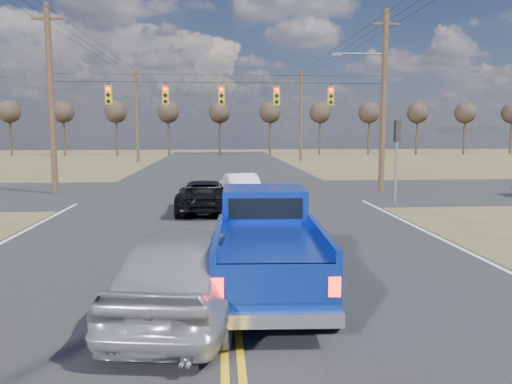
{
  "coord_description": "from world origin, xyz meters",
  "views": [
    {
      "loc": [
        -0.18,
        -9.5,
        3.43
      ],
      "look_at": [
        0.98,
        6.05,
        1.5
      ],
      "focal_mm": 35.0,
      "sensor_mm": 36.0,
      "label": 1
    }
  ],
  "objects": [
    {
      "name": "white_car_queue",
      "position": [
        0.8,
        14.73,
        0.69
      ],
      "size": [
        2.01,
        4.32,
        1.37
      ],
      "primitive_type": "imported",
      "rotation": [
        0.0,
        0.0,
        3.28
      ],
      "color": "white",
      "rests_on": "ground"
    },
    {
      "name": "ground",
      "position": [
        0.0,
        0.0,
        0.0
      ],
      "size": [
        160.0,
        160.0,
        0.0
      ],
      "primitive_type": "plane",
      "color": "brown",
      "rests_on": "ground"
    },
    {
      "name": "black_suv",
      "position": [
        -0.8,
        11.44,
        0.68
      ],
      "size": [
        2.32,
        4.91,
        1.36
      ],
      "primitive_type": "imported",
      "rotation": [
        0.0,
        0.0,
        3.15
      ],
      "color": "black",
      "rests_on": "ground"
    },
    {
      "name": "road_cross",
      "position": [
        0.0,
        18.0,
        0.0
      ],
      "size": [
        120.0,
        12.0,
        0.02
      ],
      "primitive_type": "cube",
      "color": "#28282B",
      "rests_on": "ground"
    },
    {
      "name": "utility_poles",
      "position": [
        0.0,
        17.0,
        5.23
      ],
      "size": [
        19.6,
        58.32,
        10.0
      ],
      "color": "#473323",
      "rests_on": "ground"
    },
    {
      "name": "dgrey_car_queue",
      "position": [
        -0.8,
        12.04,
        0.64
      ],
      "size": [
        1.9,
        4.48,
        1.29
      ],
      "primitive_type": "imported",
      "rotation": [
        0.0,
        0.0,
        3.16
      ],
      "color": "#323237",
      "rests_on": "ground"
    },
    {
      "name": "road_main",
      "position": [
        0.0,
        10.0,
        0.0
      ],
      "size": [
        14.0,
        120.0,
        0.02
      ],
      "primitive_type": "cube",
      "color": "#28282B",
      "rests_on": "ground"
    },
    {
      "name": "pickup_truck",
      "position": [
        0.81,
        0.73,
        1.02
      ],
      "size": [
        2.45,
        5.7,
        2.11
      ],
      "rotation": [
        0.0,
        0.0,
        -0.05
      ],
      "color": "black",
      "rests_on": "ground"
    },
    {
      "name": "treeline",
      "position": [
        0.0,
        26.96,
        5.7
      ],
      "size": [
        87.0,
        117.8,
        7.4
      ],
      "color": "#33261C",
      "rests_on": "ground"
    },
    {
      "name": "silver_suv",
      "position": [
        -0.8,
        -0.46,
        0.87
      ],
      "size": [
        2.81,
        5.39,
        1.75
      ],
      "primitive_type": "imported",
      "rotation": [
        0.0,
        0.0,
        2.99
      ],
      "color": "#95979C",
      "rests_on": "ground"
    },
    {
      "name": "signal_gantry",
      "position": [
        0.5,
        17.79,
        5.06
      ],
      "size": [
        19.6,
        4.83,
        10.0
      ],
      "color": "#473323",
      "rests_on": "ground"
    }
  ]
}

